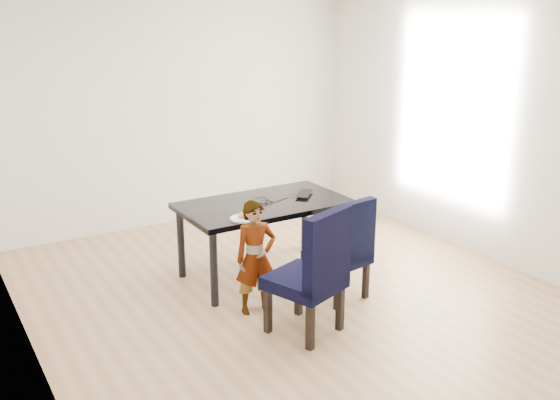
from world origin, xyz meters
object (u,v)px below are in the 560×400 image
child (256,258)px  chair_left (305,271)px  dining_table (264,239)px  chair_right (338,248)px  plate (243,219)px  laptop (300,194)px

child → chair_left: bearing=-64.1°
dining_table → chair_left: (-0.30, -1.16, 0.16)m
chair_left → chair_right: size_ratio=1.12×
dining_table → chair_left: bearing=-104.2°
chair_left → chair_right: 0.72m
plate → laptop: 0.92m
laptop → dining_table: bearing=-41.5°
chair_right → laptop: chair_right is taller
dining_table → plate: (-0.41, -0.35, 0.38)m
chair_right → laptop: (0.12, 0.81, 0.28)m
laptop → chair_right: bearing=36.7°
chair_left → child: 0.54m
chair_right → laptop: bearing=73.2°
laptop → child: bearing=-7.6°
dining_table → chair_right: 0.85m
chair_right → plate: size_ratio=3.97×
chair_right → child: size_ratio=0.96×
plate → laptop: size_ratio=0.78×
dining_table → child: child is taller
chair_left → plate: (-0.11, 0.81, 0.22)m
chair_left → laptop: chair_left is taller
plate → laptop: bearing=24.1°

